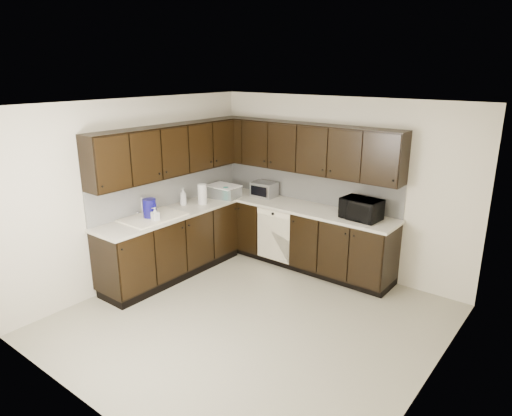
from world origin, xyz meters
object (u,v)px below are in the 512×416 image
Objects in this scene: microwave at (361,209)px; sink at (153,222)px; blue_pitcher at (150,209)px; toaster_oven at (264,189)px; storage_bin at (224,192)px.

sink is at bearing -138.64° from microwave.
microwave reaches higher than blue_pitcher.
microwave is 1.39× the size of toaster_oven.
sink is at bearing -108.92° from toaster_oven.
microwave reaches higher than storage_bin.
blue_pitcher reaches higher than toaster_oven.
microwave is 1.09× the size of storage_bin.
toaster_oven is 1.36× the size of blue_pitcher.
blue_pitcher is (-0.55, -1.80, 0.02)m from toaster_oven.
storage_bin is (0.06, 1.36, 0.15)m from sink.
toaster_oven is 0.79× the size of storage_bin.
storage_bin is (-0.47, -0.42, -0.02)m from toaster_oven.
storage_bin is 1.73× the size of blue_pitcher.
microwave is at bearing 62.02° from blue_pitcher.
sink is 0.20m from blue_pitcher.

